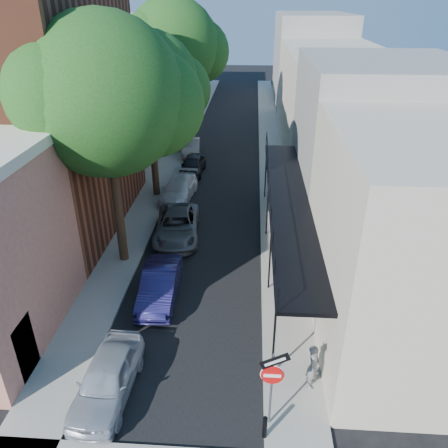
% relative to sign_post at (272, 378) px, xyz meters
% --- Properties ---
extents(ground, '(160.00, 160.00, 0.00)m').
position_rel_sign_post_xyz_m(ground, '(-3.16, -0.97, -2.04)').
color(ground, black).
rests_on(ground, ground).
extents(road_surface, '(6.00, 64.00, 0.01)m').
position_rel_sign_post_xyz_m(road_surface, '(-3.16, 29.03, -2.03)').
color(road_surface, black).
rests_on(road_surface, ground).
extents(sidewalk_left, '(2.00, 64.00, 0.12)m').
position_rel_sign_post_xyz_m(sidewalk_left, '(-7.16, 29.03, -1.98)').
color(sidewalk_left, gray).
rests_on(sidewalk_left, ground).
extents(sidewalk_right, '(2.00, 64.00, 0.12)m').
position_rel_sign_post_xyz_m(sidewalk_right, '(0.84, 29.03, -1.98)').
color(sidewalk_right, gray).
rests_on(sidewalk_right, ground).
extents(buildings_left, '(10.10, 59.10, 12.00)m').
position_rel_sign_post_xyz_m(buildings_left, '(-12.46, 27.79, 2.90)').
color(buildings_left, tan).
rests_on(buildings_left, ground).
extents(buildings_right, '(9.80, 55.00, 10.00)m').
position_rel_sign_post_xyz_m(buildings_right, '(5.83, 28.51, 2.39)').
color(buildings_right, '#C0B69E').
rests_on(buildings_right, ground).
extents(sign_post, '(0.89, 0.17, 2.99)m').
position_rel_sign_post_xyz_m(sign_post, '(0.00, 0.00, 0.00)').
color(sign_post, '#595B60').
rests_on(sign_post, ground).
extents(bollard, '(0.14, 0.14, 0.80)m').
position_rel_sign_post_xyz_m(bollard, '(-0.16, -0.47, -1.52)').
color(bollard, black).
rests_on(bollard, sidewalk_right).
extents(oak_near, '(7.48, 6.80, 11.42)m').
position_rel_sign_post_xyz_m(oak_near, '(-6.53, 9.29, 5.84)').
color(oak_near, '#382416').
rests_on(oak_near, ground).
extents(oak_mid, '(6.60, 6.00, 10.20)m').
position_rel_sign_post_xyz_m(oak_mid, '(-6.58, 17.26, 5.02)').
color(oak_mid, '#382416').
rests_on(oak_mid, ground).
extents(oak_far, '(7.70, 7.00, 11.90)m').
position_rel_sign_post_xyz_m(oak_far, '(-6.51, 26.30, 6.22)').
color(oak_far, '#382416').
rests_on(oak_far, ground).
extents(parked_car_a, '(1.79, 4.12, 1.38)m').
position_rel_sign_post_xyz_m(parked_car_a, '(-5.25, 0.89, -1.35)').
color(parked_car_a, '#9CA2AC').
rests_on(parked_car_a, ground).
extents(parked_car_b, '(1.58, 4.21, 1.38)m').
position_rel_sign_post_xyz_m(parked_car_b, '(-4.56, 6.12, -1.35)').
color(parked_car_b, '#191748').
rests_on(parked_car_b, ground).
extents(parked_car_c, '(2.72, 5.17, 1.39)m').
position_rel_sign_post_xyz_m(parked_car_c, '(-4.69, 11.57, -1.34)').
color(parked_car_c, '#56585E').
rests_on(parked_car_c, ground).
extents(parked_car_d, '(2.26, 4.73, 1.33)m').
position_rel_sign_post_xyz_m(parked_car_d, '(-5.41, 16.66, -1.37)').
color(parked_car_d, silver).
rests_on(parked_car_d, ground).
extents(parked_car_e, '(1.76, 3.99, 1.34)m').
position_rel_sign_post_xyz_m(parked_car_e, '(-5.08, 21.21, -1.37)').
color(parked_car_e, black).
rests_on(parked_car_e, ground).
extents(parked_car_f, '(1.74, 4.04, 1.29)m').
position_rel_sign_post_xyz_m(parked_car_f, '(-5.76, 25.44, -1.39)').
color(parked_car_f, '#6E645D').
rests_on(parked_car_f, ground).
extents(pedestrian, '(0.58, 0.71, 1.67)m').
position_rel_sign_post_xyz_m(pedestrian, '(1.44, 1.58, -1.08)').
color(pedestrian, slate).
rests_on(pedestrian, sidewalk_right).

